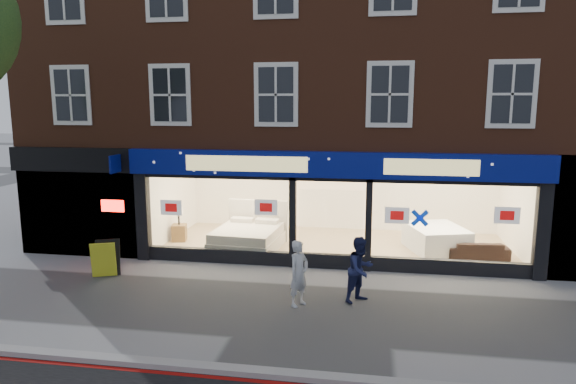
% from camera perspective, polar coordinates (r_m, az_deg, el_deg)
% --- Properties ---
extents(ground, '(120.00, 120.00, 0.00)m').
position_cam_1_polar(ground, '(11.77, 3.35, -13.07)').
color(ground, gray).
rests_on(ground, ground).
extents(kerb_stone, '(60.00, 0.25, 0.12)m').
position_cam_1_polar(kerb_stone, '(9.15, 1.31, -19.73)').
color(kerb_stone, gray).
rests_on(kerb_stone, ground).
extents(showroom_floor, '(11.00, 4.50, 0.10)m').
position_cam_1_polar(showroom_floor, '(16.70, 5.28, -5.93)').
color(showroom_floor, tan).
rests_on(showroom_floor, ground).
extents(building, '(19.00, 8.26, 10.30)m').
position_cam_1_polar(building, '(17.88, 5.98, 16.52)').
color(building, brown).
rests_on(building, ground).
extents(display_bed, '(2.12, 2.50, 1.34)m').
position_cam_1_polar(display_bed, '(16.11, -4.41, -4.94)').
color(display_bed, beige).
rests_on(display_bed, showroom_floor).
extents(bedside_table, '(0.53, 0.53, 0.55)m').
position_cam_1_polar(bedside_table, '(17.29, -11.98, -4.44)').
color(bedside_table, brown).
rests_on(bedside_table, showroom_floor).
extents(mattress_stack, '(2.00, 2.27, 0.75)m').
position_cam_1_polar(mattress_stack, '(16.43, 16.12, -5.01)').
color(mattress_stack, white).
rests_on(mattress_stack, showroom_floor).
extents(sofa, '(1.78, 0.83, 0.50)m').
position_cam_1_polar(sofa, '(16.07, 20.30, -6.02)').
color(sofa, black).
rests_on(sofa, showroom_floor).
extents(a_board, '(0.75, 0.62, 0.98)m').
position_cam_1_polar(a_board, '(14.60, -19.60, -6.99)').
color(a_board, gold).
rests_on(a_board, ground).
extents(pedestrian_grey, '(0.61, 0.66, 1.52)m').
position_cam_1_polar(pedestrian_grey, '(11.81, 1.22, -9.01)').
color(pedestrian_grey, '#B3B6BB').
rests_on(pedestrian_grey, ground).
extents(pedestrian_blue, '(0.94, 0.95, 1.55)m').
position_cam_1_polar(pedestrian_blue, '(12.14, 8.06, -8.52)').
color(pedestrian_blue, '#181D44').
rests_on(pedestrian_blue, ground).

